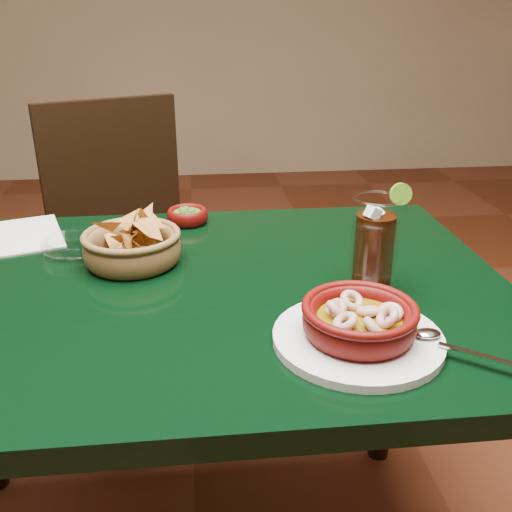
{
  "coord_description": "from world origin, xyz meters",
  "views": [
    {
      "loc": [
        0.04,
        -0.93,
        1.2
      ],
      "look_at": [
        0.14,
        -0.02,
        0.81
      ],
      "focal_mm": 40.0,
      "sensor_mm": 36.0,
      "label": 1
    }
  ],
  "objects": [
    {
      "name": "dining_chair",
      "position": [
        -0.16,
        0.71,
        0.53
      ],
      "size": [
        0.59,
        0.59,
        0.96
      ],
      "color": "black",
      "rests_on": "ground"
    },
    {
      "name": "dining_table",
      "position": [
        0.0,
        0.0,
        0.65
      ],
      "size": [
        1.2,
        0.8,
        0.75
      ],
      "color": "black",
      "rests_on": "ground"
    },
    {
      "name": "paper_menu",
      "position": [
        -0.34,
        0.28,
        0.75
      ],
      "size": [
        0.23,
        0.26,
        0.0
      ],
      "color": "beige",
      "rests_on": "dining_table"
    },
    {
      "name": "glass_ashtray",
      "position": [
        -0.21,
        0.18,
        0.77
      ],
      "size": [
        0.14,
        0.14,
        0.03
      ],
      "color": "white",
      "rests_on": "dining_table"
    },
    {
      "name": "chip_basket",
      "position": [
        -0.09,
        0.11,
        0.79
      ],
      "size": [
        0.22,
        0.22,
        0.12
      ],
      "color": "brown",
      "rests_on": "dining_table"
    },
    {
      "name": "guacamole_ramekin",
      "position": [
        0.02,
        0.33,
        0.77
      ],
      "size": [
        0.11,
        0.11,
        0.04
      ],
      "color": "#440504",
      "rests_on": "dining_table"
    },
    {
      "name": "shrimp_plate",
      "position": [
        0.27,
        -0.22,
        0.78
      ],
      "size": [
        0.32,
        0.25,
        0.08
      ],
      "color": "silver",
      "rests_on": "dining_table"
    },
    {
      "name": "cola_drink",
      "position": [
        0.34,
        -0.05,
        0.83
      ],
      "size": [
        0.17,
        0.17,
        0.19
      ],
      "color": "white",
      "rests_on": "dining_table"
    }
  ]
}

